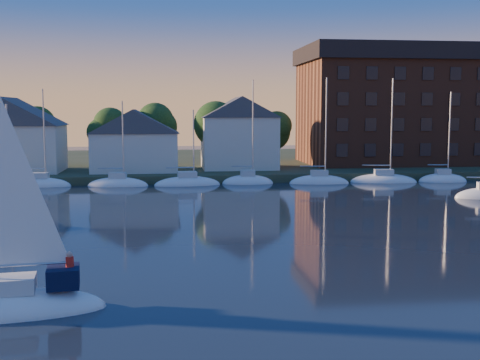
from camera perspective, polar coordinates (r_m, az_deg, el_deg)
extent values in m
plane|color=black|center=(24.74, -1.93, -14.52)|extent=(260.00, 260.00, 0.00)
cube|color=#323D23|center=(98.41, -5.87, 1.36)|extent=(160.00, 50.00, 2.00)
cube|color=brown|center=(75.54, -5.49, -0.21)|extent=(120.00, 3.00, 1.00)
cube|color=beige|center=(83.55, -20.92, 2.79)|extent=(13.00, 9.00, 6.00)
cube|color=beige|center=(80.26, -9.91, 2.63)|extent=(11.00, 8.00, 5.00)
cube|color=beige|center=(82.72, -0.11, 3.54)|extent=(10.00, 8.00, 7.00)
cube|color=brown|center=(95.08, 15.28, 6.12)|extent=(30.00, 16.00, 15.00)
cube|color=black|center=(95.44, 15.44, 11.34)|extent=(31.00, 17.00, 2.40)
cylinder|color=#39261A|center=(87.67, -17.57, 2.26)|extent=(0.50, 0.50, 3.50)
sphere|color=#1B3513|center=(87.47, -17.67, 5.16)|extent=(5.40, 5.40, 5.40)
cylinder|color=#39261A|center=(86.57, -12.35, 2.36)|extent=(0.50, 0.50, 3.50)
sphere|color=#1B3513|center=(86.37, -12.43, 5.31)|extent=(5.40, 5.40, 5.40)
cylinder|color=#39261A|center=(86.20, -7.05, 2.45)|extent=(0.50, 0.50, 3.50)
sphere|color=#1B3513|center=(86.00, -7.09, 5.40)|extent=(5.40, 5.40, 5.40)
cylinder|color=#39261A|center=(86.58, -1.74, 2.51)|extent=(0.50, 0.50, 3.50)
sphere|color=#1B3513|center=(86.38, -1.75, 5.46)|extent=(5.40, 5.40, 5.40)
cylinder|color=#39261A|center=(87.69, 3.47, 2.55)|extent=(0.50, 0.50, 3.50)
sphere|color=#1B3513|center=(87.49, 3.49, 5.46)|extent=(5.40, 5.40, 5.40)
cylinder|color=#39261A|center=(89.50, 8.52, 2.57)|extent=(0.50, 0.50, 3.50)
sphere|color=#1B3513|center=(89.30, 8.57, 5.42)|extent=(5.40, 5.40, 5.40)
cylinder|color=#39261A|center=(91.97, 13.33, 2.58)|extent=(0.50, 0.50, 3.50)
sphere|color=#1B3513|center=(91.78, 13.41, 5.35)|extent=(5.40, 5.40, 5.40)
cylinder|color=#39261A|center=(95.05, 17.86, 2.56)|extent=(0.50, 0.50, 3.50)
sphere|color=#1B3513|center=(94.87, 17.96, 5.24)|extent=(5.40, 5.40, 5.40)
ellipsoid|color=white|center=(73.86, -17.93, -0.66)|extent=(7.50, 2.40, 2.20)
cube|color=silver|center=(73.72, -17.96, 0.35)|extent=(2.10, 1.32, 0.70)
cylinder|color=#A5A8AD|center=(73.24, -17.51, 3.97)|extent=(0.16, 0.16, 10.00)
cylinder|color=#A5A8AD|center=(73.80, -18.61, 0.99)|extent=(3.15, 0.12, 0.12)
ellipsoid|color=white|center=(72.78, -11.73, -0.58)|extent=(7.50, 2.40, 2.20)
cube|color=silver|center=(72.63, -11.75, 0.44)|extent=(2.10, 1.32, 0.70)
cylinder|color=#A5A8AD|center=(72.23, -11.25, 4.12)|extent=(0.16, 0.16, 10.00)
cylinder|color=#A5A8AD|center=(72.62, -12.42, 1.10)|extent=(3.15, 0.12, 0.12)
ellipsoid|color=white|center=(72.56, -5.42, -0.49)|extent=(7.50, 2.40, 2.20)
cube|color=silver|center=(72.41, -5.43, 0.53)|extent=(2.10, 1.32, 0.70)
cylinder|color=#A5A8AD|center=(72.10, -4.88, 4.22)|extent=(0.16, 0.16, 10.00)
cylinder|color=#A5A8AD|center=(72.31, -6.09, 1.19)|extent=(3.15, 0.12, 0.12)
ellipsoid|color=white|center=(73.23, 0.85, -0.39)|extent=(7.50, 2.40, 2.20)
cube|color=silver|center=(73.08, 0.85, 0.62)|extent=(2.10, 1.32, 0.70)
cylinder|color=#A5A8AD|center=(72.85, 1.44, 4.26)|extent=(0.16, 0.16, 10.00)
cylinder|color=#A5A8AD|center=(72.89, 0.21, 1.27)|extent=(3.15, 0.12, 0.12)
ellipsoid|color=white|center=(74.75, 6.93, -0.30)|extent=(7.50, 2.40, 2.20)
cube|color=silver|center=(74.60, 6.95, 0.69)|extent=(2.10, 1.32, 0.70)
cylinder|color=#A5A8AD|center=(74.46, 7.56, 4.26)|extent=(0.16, 0.16, 10.00)
cylinder|color=#A5A8AD|center=(74.32, 6.34, 1.34)|extent=(3.15, 0.12, 0.12)
ellipsoid|color=white|center=(77.07, 12.71, -0.21)|extent=(7.50, 2.40, 2.20)
cube|color=silver|center=(76.93, 12.74, 0.75)|extent=(2.10, 1.32, 0.70)
cylinder|color=#A5A8AD|center=(76.87, 13.35, 4.21)|extent=(0.16, 0.16, 10.00)
cylinder|color=#A5A8AD|center=(76.57, 12.17, 1.38)|extent=(3.15, 0.12, 0.12)
ellipsoid|color=white|center=(80.13, 18.10, -0.12)|extent=(7.50, 2.40, 2.20)
cube|color=silver|center=(79.99, 18.14, 0.81)|extent=(2.10, 1.32, 0.70)
cylinder|color=#A5A8AD|center=(80.01, 18.74, 4.13)|extent=(0.16, 0.16, 10.00)
cylinder|color=#A5A8AD|center=(79.57, 17.62, 1.41)|extent=(3.15, 0.12, 0.12)
ellipsoid|color=white|center=(29.05, -21.09, -11.72)|extent=(8.73, 3.71, 2.20)
cube|color=silver|center=(28.68, -21.19, -9.24)|extent=(2.53, 1.77, 0.70)
cylinder|color=#A5A8AD|center=(28.36, -19.39, -7.57)|extent=(3.54, 0.54, 0.12)
cube|color=black|center=(28.41, -16.41, -8.79)|extent=(1.58, 1.79, 0.90)
ellipsoid|color=white|center=(49.63, -21.56, -4.21)|extent=(6.66, 5.51, 2.20)
cube|color=silver|center=(49.41, -21.62, -2.73)|extent=(2.19, 2.02, 0.70)
cylinder|color=#A5A8AD|center=(49.19, -21.09, 1.81)|extent=(0.16, 0.16, 8.47)
cylinder|color=#A5A8AD|center=(65.88, 21.81, 0.23)|extent=(2.56, 0.77, 0.12)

